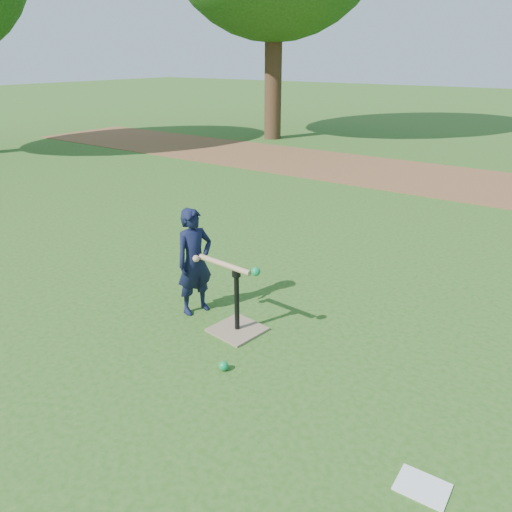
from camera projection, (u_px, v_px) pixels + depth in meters
The scene contains 7 objects.
ground at pixel (209, 343), 4.44m from camera, with size 80.00×80.00×0.00m, color #285116.
dirt_strip at pixel (450, 181), 10.09m from camera, with size 24.00×3.00×0.01m, color brown.
child at pixel (195, 262), 4.80m from camera, with size 0.39×0.25×1.06m, color black.
wiffle_ball_ground at pixel (224, 366), 4.04m from camera, with size 0.08×0.08×0.08m, color #0D9049.
clipboard at pixel (422, 487), 2.95m from camera, with size 0.30×0.23×0.01m, color white.
batting_tee at pixel (237, 320), 4.59m from camera, with size 0.48×0.48×0.61m.
swing_action at pixel (228, 265), 4.41m from camera, with size 0.72×0.12×0.09m.
Camera 1 is at (2.56, -2.87, 2.39)m, focal length 35.00 mm.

